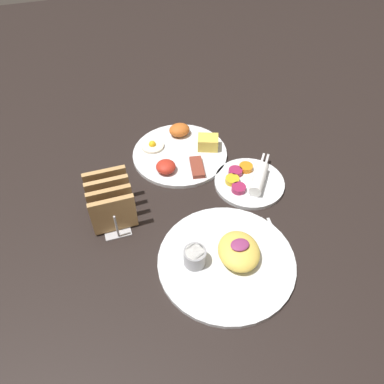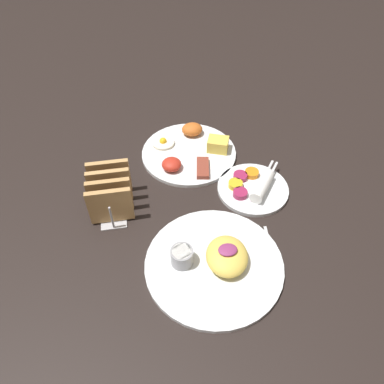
{
  "view_description": "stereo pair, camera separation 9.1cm",
  "coord_description": "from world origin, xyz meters",
  "px_view_note": "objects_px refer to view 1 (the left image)",
  "views": [
    {
      "loc": [
        -0.22,
        -0.58,
        0.69
      ],
      "look_at": [
        -0.03,
        0.01,
        0.03
      ],
      "focal_mm": 35.0,
      "sensor_mm": 36.0,
      "label": 1
    },
    {
      "loc": [
        -0.13,
        -0.6,
        0.69
      ],
      "look_at": [
        -0.03,
        0.01,
        0.03
      ],
      "focal_mm": 35.0,
      "sensor_mm": 36.0,
      "label": 2
    }
  ],
  "objects_px": {
    "plate_breakfast": "(181,151)",
    "plate_foreground": "(227,258)",
    "toast_rack": "(111,201)",
    "plate_condiments": "(250,181)"
  },
  "relations": [
    {
      "from": "toast_rack",
      "to": "plate_breakfast",
      "type": "bearing_deg",
      "value": 36.56
    },
    {
      "from": "plate_breakfast",
      "to": "plate_foreground",
      "type": "distance_m",
      "value": 0.37
    },
    {
      "from": "plate_breakfast",
      "to": "plate_foreground",
      "type": "xyz_separation_m",
      "value": [
        -0.01,
        -0.37,
        0.0
      ]
    },
    {
      "from": "plate_condiments",
      "to": "plate_foreground",
      "type": "distance_m",
      "value": 0.25
    },
    {
      "from": "plate_condiments",
      "to": "toast_rack",
      "type": "bearing_deg",
      "value": 179.12
    },
    {
      "from": "plate_breakfast",
      "to": "toast_rack",
      "type": "distance_m",
      "value": 0.27
    },
    {
      "from": "plate_breakfast",
      "to": "plate_foreground",
      "type": "height_order",
      "value": "plate_foreground"
    },
    {
      "from": "plate_breakfast",
      "to": "toast_rack",
      "type": "bearing_deg",
      "value": -143.44
    },
    {
      "from": "plate_condiments",
      "to": "toast_rack",
      "type": "height_order",
      "value": "toast_rack"
    },
    {
      "from": "plate_breakfast",
      "to": "toast_rack",
      "type": "height_order",
      "value": "toast_rack"
    }
  ]
}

